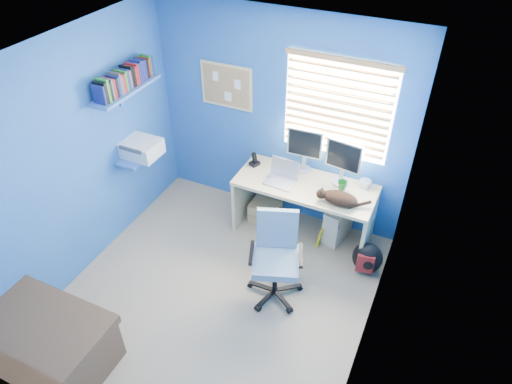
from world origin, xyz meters
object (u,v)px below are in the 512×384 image
at_px(desk, 303,210).
at_px(laptop, 280,174).
at_px(office_chair, 276,267).
at_px(tower_pc, 338,222).
at_px(cat, 340,198).

relative_size(desk, laptop, 4.73).
height_order(desk, office_chair, office_chair).
relative_size(tower_pc, office_chair, 0.48).
distance_m(cat, tower_pc, 0.65).
bearing_deg(tower_pc, cat, -70.95).
distance_m(desk, cat, 0.64).
xyz_separation_m(tower_pc, office_chair, (-0.34, -1.07, 0.13)).
height_order(desk, laptop, laptop).
xyz_separation_m(cat, tower_pc, (-0.04, 0.30, -0.58)).
distance_m(tower_pc, office_chair, 1.13).
xyz_separation_m(laptop, cat, (0.70, -0.08, -0.04)).
bearing_deg(office_chair, cat, 63.57).
distance_m(desk, tower_pc, 0.44).
bearing_deg(office_chair, tower_pc, 72.18).
xyz_separation_m(laptop, tower_pc, (0.66, 0.22, -0.62)).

